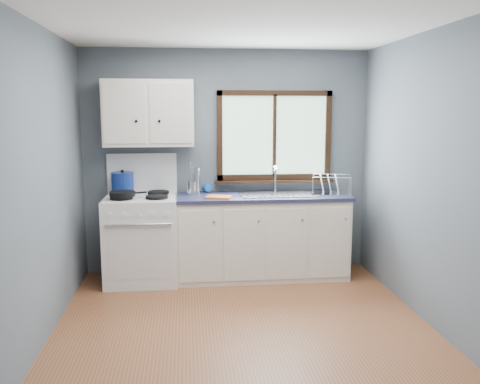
{
  "coord_description": "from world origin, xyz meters",
  "views": [
    {
      "loc": [
        -0.46,
        -3.91,
        1.82
      ],
      "look_at": [
        0.05,
        0.9,
        1.05
      ],
      "focal_mm": 38.0,
      "sensor_mm": 36.0,
      "label": 1
    }
  ],
  "objects": [
    {
      "name": "wall_right",
      "position": [
        1.61,
        0.0,
        1.25
      ],
      "size": [
        0.02,
        3.6,
        2.5
      ],
      "primitive_type": "cube",
      "color": "slate",
      "rests_on": "ground"
    },
    {
      "name": "ceiling",
      "position": [
        0.0,
        0.0,
        2.51
      ],
      "size": [
        3.2,
        3.6,
        0.02
      ],
      "primitive_type": "cube",
      "color": "white",
      "rests_on": "wall_back"
    },
    {
      "name": "thermos",
      "position": [
        -0.35,
        1.58,
        1.06
      ],
      "size": [
        0.08,
        0.08,
        0.29
      ],
      "primitive_type": "cylinder",
      "rotation": [
        0.0,
        0.0,
        0.28
      ],
      "color": "silver",
      "rests_on": "countertop"
    },
    {
      "name": "wall_front",
      "position": [
        0.0,
        -1.81,
        1.25
      ],
      "size": [
        3.2,
        0.02,
        2.5
      ],
      "primitive_type": "cube",
      "color": "slate",
      "rests_on": "ground"
    },
    {
      "name": "dish_towel",
      "position": [
        -0.12,
        1.34,
        0.93
      ],
      "size": [
        0.3,
        0.26,
        0.02
      ],
      "primitive_type": "cube",
      "rotation": [
        0.0,
        0.0,
        -0.33
      ],
      "color": "orange",
      "rests_on": "countertop"
    },
    {
      "name": "sink",
      "position": [
        0.54,
        1.49,
        0.86
      ],
      "size": [
        0.84,
        0.46,
        0.44
      ],
      "color": "silver",
      "rests_on": "countertop"
    },
    {
      "name": "window",
      "position": [
        0.54,
        1.77,
        1.48
      ],
      "size": [
        1.36,
        0.1,
        1.03
      ],
      "color": "#9EC6A8",
      "rests_on": "wall_back"
    },
    {
      "name": "countertop",
      "position": [
        0.36,
        1.49,
        0.9
      ],
      "size": [
        1.89,
        0.64,
        0.04
      ],
      "primitive_type": "cube",
      "color": "#1F213C",
      "rests_on": "base_cabinets"
    },
    {
      "name": "soap_bottle",
      "position": [
        -0.22,
        1.7,
        1.04
      ],
      "size": [
        0.11,
        0.11,
        0.25
      ],
      "primitive_type": "imported",
      "rotation": [
        0.0,
        0.0,
        0.2
      ],
      "color": "blue",
      "rests_on": "countertop"
    },
    {
      "name": "base_cabinets",
      "position": [
        0.36,
        1.49,
        0.41
      ],
      "size": [
        1.85,
        0.6,
        0.88
      ],
      "color": "white",
      "rests_on": "floor"
    },
    {
      "name": "floor",
      "position": [
        0.0,
        0.0,
        -0.01
      ],
      "size": [
        3.2,
        3.6,
        0.02
      ],
      "primitive_type": "cube",
      "color": "brown",
      "rests_on": "ground"
    },
    {
      "name": "wall_left",
      "position": [
        -1.61,
        0.0,
        1.25
      ],
      "size": [
        0.02,
        3.6,
        2.5
      ],
      "primitive_type": "cube",
      "color": "slate",
      "rests_on": "ground"
    },
    {
      "name": "upper_cabinets",
      "position": [
        -0.85,
        1.63,
        1.8
      ],
      "size": [
        0.95,
        0.35,
        0.7
      ],
      "color": "white",
      "rests_on": "wall_back"
    },
    {
      "name": "skillet",
      "position": [
        -1.12,
        1.31,
        0.99
      ],
      "size": [
        0.41,
        0.33,
        0.05
      ],
      "rotation": [
        0.0,
        0.0,
        0.37
      ],
      "color": "black",
      "rests_on": "gas_range"
    },
    {
      "name": "wall_back",
      "position": [
        0.0,
        1.81,
        1.25
      ],
      "size": [
        3.2,
        0.02,
        2.5
      ],
      "primitive_type": "cube",
      "color": "slate",
      "rests_on": "ground"
    },
    {
      "name": "stockpot",
      "position": [
        -1.15,
        1.61,
        1.07
      ],
      "size": [
        0.31,
        0.31,
        0.24
      ],
      "rotation": [
        0.0,
        0.0,
        -0.29
      ],
      "color": "navy",
      "rests_on": "gas_range"
    },
    {
      "name": "gas_range",
      "position": [
        -0.95,
        1.47,
        0.49
      ],
      "size": [
        0.76,
        0.69,
        1.36
      ],
      "color": "white",
      "rests_on": "floor"
    },
    {
      "name": "utensil_crock",
      "position": [
        -0.4,
        1.6,
        1.0
      ],
      "size": [
        0.13,
        0.13,
        0.37
      ],
      "rotation": [
        0.0,
        0.0,
        -0.18
      ],
      "color": "silver",
      "rests_on": "countertop"
    },
    {
      "name": "dish_rack",
      "position": [
        1.11,
        1.46,
        0.98
      ],
      "size": [
        0.49,
        0.42,
        0.22
      ],
      "rotation": [
        0.0,
        0.0,
        -0.26
      ],
      "color": "silver",
      "rests_on": "countertop"
    }
  ]
}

